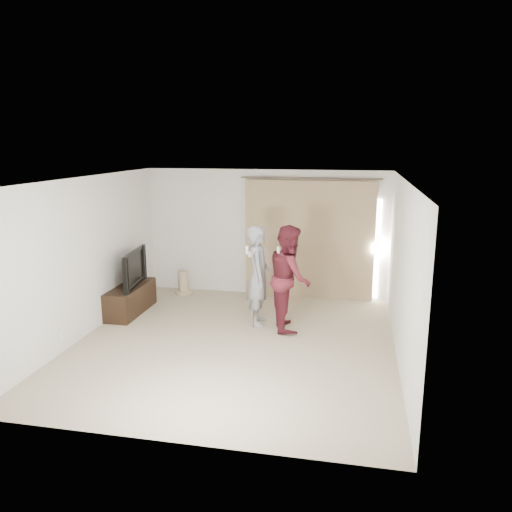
{
  "coord_description": "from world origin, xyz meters",
  "views": [
    {
      "loc": [
        1.81,
        -7.23,
        3.14
      ],
      "look_at": [
        0.11,
        1.2,
        1.17
      ],
      "focal_mm": 35.0,
      "sensor_mm": 36.0,
      "label": 1
    }
  ],
  "objects_px": {
    "tv": "(129,268)",
    "person_man": "(259,276)",
    "tv_console": "(131,299)",
    "person_woman": "(290,278)"
  },
  "relations": [
    {
      "from": "tv",
      "to": "person_man",
      "type": "xyz_separation_m",
      "value": [
        2.46,
        -0.09,
        0.02
      ]
    },
    {
      "from": "tv_console",
      "to": "person_woman",
      "type": "bearing_deg",
      "value": -3.74
    },
    {
      "from": "tv_console",
      "to": "tv",
      "type": "height_order",
      "value": "tv"
    },
    {
      "from": "tv_console",
      "to": "tv",
      "type": "distance_m",
      "value": 0.6
    },
    {
      "from": "tv_console",
      "to": "person_man",
      "type": "xyz_separation_m",
      "value": [
        2.46,
        -0.09,
        0.62
      ]
    },
    {
      "from": "person_woman",
      "to": "person_man",
      "type": "bearing_deg",
      "value": 169.26
    },
    {
      "from": "tv",
      "to": "person_woman",
      "type": "distance_m",
      "value": 3.03
    },
    {
      "from": "tv",
      "to": "tv_console",
      "type": "bearing_deg",
      "value": -0.0
    },
    {
      "from": "tv",
      "to": "person_man",
      "type": "bearing_deg",
      "value": -99.03
    },
    {
      "from": "tv_console",
      "to": "person_man",
      "type": "distance_m",
      "value": 2.54
    }
  ]
}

